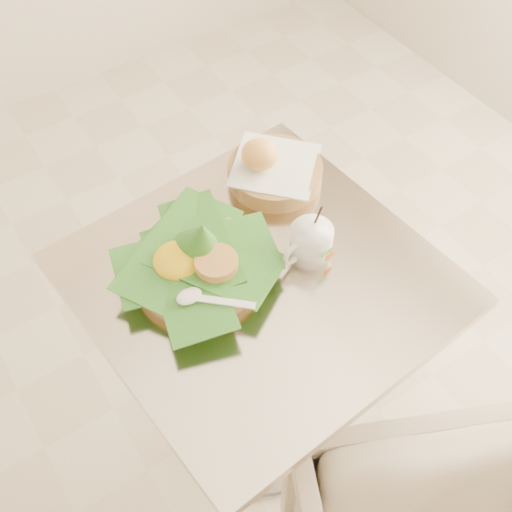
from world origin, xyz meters
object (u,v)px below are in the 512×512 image
bread_basket (272,169)px  coffee_mug (310,242)px  cafe_table (259,332)px  rice_basket (196,260)px

bread_basket → coffee_mug: coffee_mug is taller
cafe_table → bread_basket: bread_basket is taller
rice_basket → coffee_mug: rice_basket is taller
cafe_table → bread_basket: 0.38m
bread_basket → rice_basket: bearing=-153.4°
rice_basket → coffee_mug: size_ratio=2.18×
cafe_table → coffee_mug: 0.29m
rice_basket → bread_basket: rice_basket is taller
cafe_table → rice_basket: size_ratio=2.24×
bread_basket → coffee_mug: bearing=-104.6°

